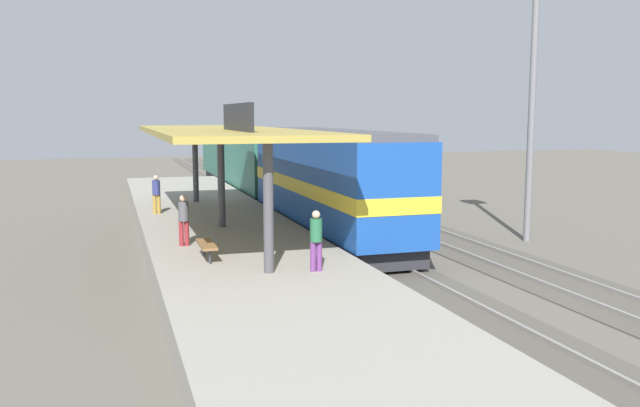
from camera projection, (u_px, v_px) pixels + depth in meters
ground_plane at (379, 240)px, 28.15m from camera, size 120.00×120.00×0.00m
track_near at (334, 242)px, 27.55m from camera, size 3.20×110.00×0.16m
track_far at (435, 236)px, 28.92m from camera, size 3.20×110.00×0.16m
platform at (222, 238)px, 26.13m from camera, size 6.00×44.00×0.90m
station_canopy at (221, 133)px, 25.50m from camera, size 5.20×18.00×4.70m
platform_bench at (207, 245)px, 20.12m from camera, size 0.44×1.70×0.50m
locomotive at (328, 183)px, 27.92m from camera, size 2.93×14.43×4.44m
passenger_carriage_single at (245, 159)px, 44.95m from camera, size 2.90×20.00×4.24m
light_mast at (535, 35)px, 26.84m from camera, size 1.10×1.10×11.70m
person_waiting at (316, 237)px, 18.54m from camera, size 0.34×0.34×1.71m
person_walking at (184, 217)px, 22.16m from camera, size 0.34×0.34×1.71m
person_boarding at (156, 192)px, 29.39m from camera, size 0.34×0.34×1.71m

